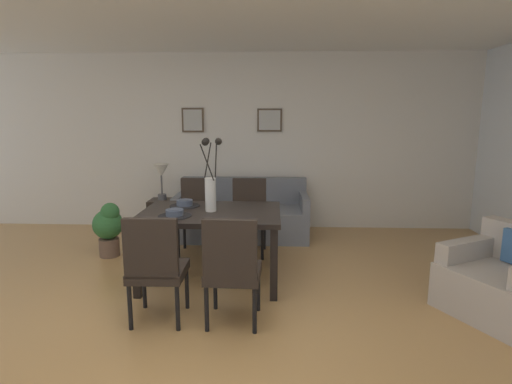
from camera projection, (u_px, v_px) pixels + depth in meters
ground_plane at (195, 335)px, 3.16m from camera, size 9.00×9.00×0.00m
back_wall_panel at (233, 142)px, 6.11m from camera, size 9.00×0.10×2.60m
dining_table at (211, 219)px, 4.10m from camera, size 1.40×0.99×0.74m
dining_chair_near_left at (156, 264)px, 3.25m from camera, size 0.45×0.45×0.92m
dining_chair_near_right at (197, 212)px, 5.03m from camera, size 0.45×0.45×0.92m
dining_chair_far_left at (232, 266)px, 3.22m from camera, size 0.46×0.46×0.92m
dining_chair_far_right at (249, 212)px, 5.02m from camera, size 0.46×0.46×0.92m
centerpiece_vase at (210, 183)px, 4.04m from camera, size 0.21×0.23×0.73m
placemat_near_left at (175, 216)px, 3.88m from camera, size 0.32×0.32×0.01m
bowl_near_left at (175, 212)px, 3.87m from camera, size 0.17×0.17×0.07m
placemat_near_right at (185, 206)px, 4.32m from camera, size 0.32×0.32×0.01m
bowl_near_right at (185, 202)px, 4.31m from camera, size 0.17×0.17×0.07m
sofa at (243, 217)px, 5.75m from camera, size 1.83×0.84×0.80m
side_table at (163, 217)px, 5.78m from camera, size 0.36×0.36×0.52m
table_lamp at (161, 174)px, 5.66m from camera, size 0.22×0.22×0.51m
armchair at (505, 282)px, 3.47m from camera, size 1.08×1.08×0.75m
framed_picture_left at (193, 120)px, 6.01m from camera, size 0.33×0.03×0.36m
framed_picture_center at (270, 120)px, 5.96m from camera, size 0.36×0.03×0.34m
potted_plant at (108, 227)px, 4.89m from camera, size 0.36×0.36×0.67m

